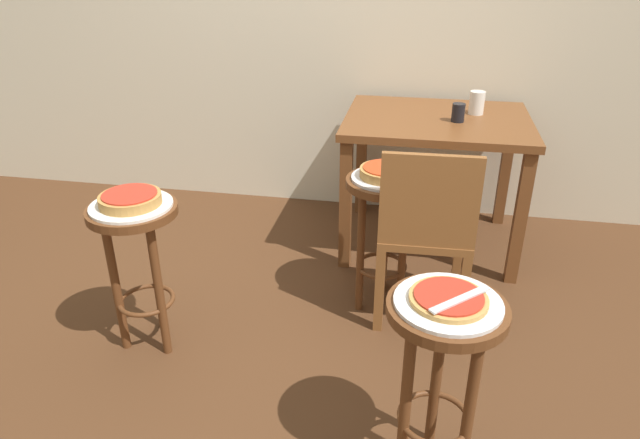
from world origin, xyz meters
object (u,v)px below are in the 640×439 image
at_px(pizza_foreground, 449,298).
at_px(pizza_leftside, 387,172).
at_px(stool_leftside, 384,216).
at_px(cup_near_edge, 458,113).
at_px(serving_plate_middle, 131,206).
at_px(stool_middle, 138,246).
at_px(pizza_middle, 130,199).
at_px(dining_table, 436,138).
at_px(cup_far_edge, 477,103).
at_px(serving_plate_foreground, 448,303).
at_px(serving_plate_leftside, 386,178).
at_px(stool_foreground, 442,353).
at_px(wooden_chair, 425,229).
at_px(pizza_server_knife, 460,299).

distance_m(pizza_foreground, pizza_leftside, 0.95).
relative_size(stool_leftside, cup_near_edge, 6.96).
xyz_separation_m(pizza_foreground, serving_plate_middle, (-1.21, 0.45, -0.02)).
relative_size(stool_middle, pizza_middle, 2.73).
bearing_deg(pizza_middle, cup_near_edge, 40.66).
distance_m(dining_table, cup_far_edge, 0.28).
relative_size(serving_plate_foreground, cup_far_edge, 2.57).
xyz_separation_m(stool_middle, serving_plate_leftside, (0.96, 0.47, 0.18)).
xyz_separation_m(stool_leftside, cup_far_edge, (0.41, 0.79, 0.33)).
relative_size(pizza_leftside, dining_table, 0.24).
xyz_separation_m(serving_plate_foreground, pizza_leftside, (-0.25, 0.92, 0.03)).
relative_size(stool_foreground, cup_near_edge, 6.96).
bearing_deg(serving_plate_middle, pizza_leftside, 26.07).
distance_m(dining_table, wooden_chair, 0.78).
bearing_deg(stool_middle, dining_table, 44.57).
xyz_separation_m(pizza_middle, serving_plate_leftside, (0.96, 0.47, -0.03)).
xyz_separation_m(serving_plate_middle, pizza_leftside, (0.96, 0.47, 0.03)).
bearing_deg(stool_foreground, pizza_leftside, 105.24).
height_order(stool_middle, pizza_leftside, pizza_leftside).
bearing_deg(cup_far_edge, serving_plate_leftside, -117.63).
bearing_deg(serving_plate_leftside, pizza_leftside, 180.00).
height_order(serving_plate_foreground, pizza_middle, pizza_middle).
bearing_deg(wooden_chair, stool_leftside, 157.08).
relative_size(stool_foreground, pizza_foreground, 2.89).
bearing_deg(stool_middle, wooden_chair, 18.86).
xyz_separation_m(pizza_middle, stool_leftside, (0.96, 0.47, -0.21)).
bearing_deg(wooden_chair, pizza_foreground, -85.57).
height_order(stool_leftside, dining_table, dining_table).
bearing_deg(cup_near_edge, stool_middle, -139.34).
distance_m(serving_plate_foreground, stool_middle, 1.31).
bearing_deg(cup_near_edge, pizza_foreground, -92.29).
relative_size(stool_leftside, serving_plate_leftside, 2.13).
height_order(stool_middle, serving_plate_leftside, serving_plate_leftside).
xyz_separation_m(serving_plate_middle, serving_plate_leftside, (0.96, 0.47, 0.00)).
relative_size(stool_foreground, stool_leftside, 1.00).
height_order(pizza_middle, stool_leftside, pizza_middle).
distance_m(stool_foreground, stool_middle, 1.29).
relative_size(pizza_foreground, pizza_server_knife, 1.03).
relative_size(stool_foreground, wooden_chair, 0.77).
distance_m(pizza_leftside, wooden_chair, 0.30).
xyz_separation_m(serving_plate_foreground, pizza_middle, (-1.21, 0.45, 0.03)).
height_order(pizza_leftside, cup_near_edge, cup_near_edge).
bearing_deg(dining_table, stool_foreground, -88.66).
bearing_deg(pizza_server_knife, stool_middle, 115.31).
distance_m(serving_plate_leftside, cup_far_edge, 0.90).
relative_size(serving_plate_middle, pizza_server_knife, 1.46).
distance_m(pizza_middle, serving_plate_leftside, 1.07).
height_order(pizza_foreground, stool_middle, pizza_foreground).
height_order(stool_foreground, serving_plate_leftside, serving_plate_leftside).
height_order(serving_plate_middle, dining_table, dining_table).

